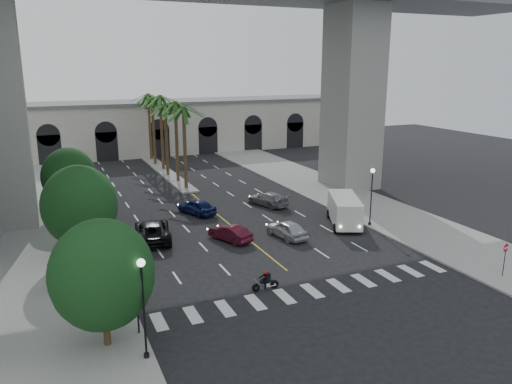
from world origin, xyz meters
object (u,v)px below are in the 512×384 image
motorcycle_rider (266,281)px  car_d (268,199)px  car_c (152,230)px  car_b (230,233)px  pedestrian_a (52,278)px  car_a (287,229)px  pedestrian_b (109,282)px  lamp_post_right (372,192)px  car_e (197,207)px  lamp_post_left_far (94,197)px  traffic_signal_far (124,265)px  lamp_post_left_near (143,300)px  cargo_van (345,210)px  do_not_enter_sign (505,253)px  traffic_signal_near (136,292)px

motorcycle_rider → car_d: 20.06m
car_c → car_b: bearing=164.8°
car_c → pedestrian_a: 10.96m
car_a → pedestrian_b: (-15.35, -5.77, 0.36)m
lamp_post_right → car_e: size_ratio=1.21×
lamp_post_left_far → pedestrian_b: (-0.74, -13.40, -2.13)m
traffic_signal_far → pedestrian_a: traffic_signal_far is taller
lamp_post_right → car_a: bearing=177.4°
lamp_post_left_near → cargo_van: (20.88, 14.25, -1.76)m
car_c → car_e: 7.98m
car_b → car_c: car_c is taller
car_a → car_e: car_e is taller
traffic_signal_far → car_d: traffic_signal_far is taller
lamp_post_left_near → car_e: lamp_post_left_near is taller
pedestrian_a → car_b: bearing=-12.6°
car_c → cargo_van: bearing=179.8°
motorcycle_rider → car_c: (-4.70, 12.39, 0.23)m
traffic_signal_far → do_not_enter_sign: traffic_signal_far is taller
traffic_signal_near → do_not_enter_sign: traffic_signal_near is taller
pedestrian_b → cargo_van: bearing=33.5°
car_d → pedestrian_a: 25.04m
traffic_signal_near → pedestrian_b: size_ratio=1.93×
car_d → car_e: 7.68m
lamp_post_right → do_not_enter_sign: lamp_post_right is taller
car_d → cargo_van: 9.46m
car_a → car_c: size_ratio=0.71×
car_d → car_e: (-7.68, -0.05, 0.05)m
car_e → do_not_enter_sign: bearing=100.6°
lamp_post_left_near → traffic_signal_far: size_ratio=1.47×
traffic_signal_near → do_not_enter_sign: bearing=-5.7°
lamp_post_left_far → car_a: (14.61, -7.63, -2.49)m
pedestrian_a → car_a: bearing=-20.4°
traffic_signal_far → lamp_post_left_near: bearing=-90.9°
cargo_van → car_b: bearing=-157.0°
motorcycle_rider → traffic_signal_near: bearing=-164.8°
lamp_post_left_far → car_b: (9.90, -6.52, -2.55)m
motorcycle_rider → do_not_enter_sign: size_ratio=0.76×
lamp_post_right → car_a: (-8.19, 0.37, -2.49)m
cargo_van → pedestrian_a: cargo_van is taller
lamp_post_left_near → pedestrian_a: 10.73m
traffic_signal_near → cargo_van: (20.78, 11.75, -1.05)m
car_b → pedestrian_a: bearing=-3.7°
cargo_van → lamp_post_left_far: bearing=-173.8°
car_c → lamp_post_left_near: bearing=86.6°
lamp_post_left_far → car_d: 17.58m
car_b → pedestrian_a: pedestrian_a is taller
traffic_signal_near → car_a: size_ratio=0.84×
lamp_post_right → pedestrian_b: bearing=-167.1°
car_d → car_e: bearing=-18.3°
car_e → do_not_enter_sign: size_ratio=1.78×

